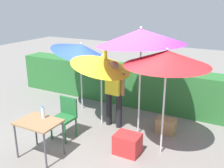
{
  "coord_description": "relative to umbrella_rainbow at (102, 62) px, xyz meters",
  "views": [
    {
      "loc": [
        2.57,
        -4.57,
        2.91
      ],
      "look_at": [
        0.0,
        0.3,
        1.1
      ],
      "focal_mm": 41.39,
      "sensor_mm": 36.0,
      "label": 1
    }
  ],
  "objects": [
    {
      "name": "umbrella_navy",
      "position": [
        1.68,
        -0.6,
        0.38
      ],
      "size": [
        1.56,
        1.56,
        2.11
      ],
      "color": "silver",
      "rests_on": "ground_plane"
    },
    {
      "name": "cooler_box",
      "position": [
        1.1,
        -0.92,
        -1.34
      ],
      "size": [
        0.5,
        0.39,
        0.41
      ],
      "primitive_type": "cube",
      "color": "red",
      "rests_on": "ground_plane"
    },
    {
      "name": "folding_table",
      "position": [
        -0.35,
        -1.79,
        -0.89
      ],
      "size": [
        0.8,
        0.6,
        0.74
      ],
      "color": "#4C4C51",
      "rests_on": "ground_plane"
    },
    {
      "name": "umbrella_rainbow",
      "position": [
        0.0,
        0.0,
        0.0
      ],
      "size": [
        1.45,
        1.43,
        1.85
      ],
      "color": "silver",
      "rests_on": "ground_plane"
    },
    {
      "name": "ground_plane",
      "position": [
        0.33,
        -0.43,
        -1.54
      ],
      "size": [
        24.0,
        24.0,
        0.0
      ],
      "primitive_type": "plane",
      "color": "gray"
    },
    {
      "name": "chair_plastic",
      "position": [
        -0.39,
        -0.95,
        -1.03
      ],
      "size": [
        0.45,
        0.45,
        0.89
      ],
      "color": "#236633",
      "rests_on": "ground_plane"
    },
    {
      "name": "bottle_water",
      "position": [
        -0.36,
        -1.64,
        -0.69
      ],
      "size": [
        0.07,
        0.07,
        0.24
      ],
      "color": "silver",
      "rests_on": "folding_table"
    },
    {
      "name": "crate_cardboard",
      "position": [
        1.53,
        0.25,
        -1.38
      ],
      "size": [
        0.43,
        0.29,
        0.33
      ],
      "primitive_type": "cube",
      "color": "#9E7A4C",
      "rests_on": "ground_plane"
    },
    {
      "name": "umbrella_orange",
      "position": [
        -0.95,
        0.54,
        0.12
      ],
      "size": [
        1.58,
        1.55,
        2.06
      ],
      "color": "silver",
      "rests_on": "ground_plane"
    },
    {
      "name": "person_vendor",
      "position": [
        0.32,
        0.0,
        -0.61
      ],
      "size": [
        0.55,
        0.24,
        1.88
      ],
      "color": "black",
      "rests_on": "ground_plane"
    },
    {
      "name": "hedge_row",
      "position": [
        0.33,
        1.53,
        -0.99
      ],
      "size": [
        8.0,
        0.7,
        1.12
      ],
      "primitive_type": "cube",
      "color": "#2D7033",
      "rests_on": "ground_plane"
    },
    {
      "name": "umbrella_yellow",
      "position": [
        0.96,
        -0.06,
        0.64
      ],
      "size": [
        1.88,
        1.87,
        2.42
      ],
      "color": "silver",
      "rests_on": "ground_plane"
    }
  ]
}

